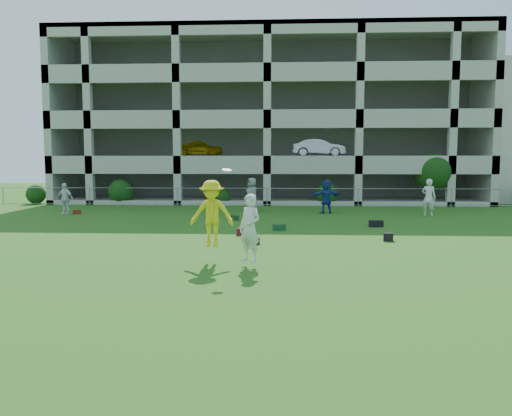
# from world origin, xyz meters

# --- Properties ---
(ground) EXTENTS (100.00, 100.00, 0.00)m
(ground) POSITION_xyz_m (0.00, 0.00, 0.00)
(ground) COLOR #235114
(ground) RESTS_ON ground
(bystander_b) EXTENTS (1.11, 0.68, 1.77)m
(bystander_b) POSITION_xyz_m (-11.07, 13.08, 0.88)
(bystander_b) COLOR white
(bystander_b) RESTS_ON ground
(bystander_c) EXTENTS (1.04, 1.16, 2.00)m
(bystander_c) POSITION_xyz_m (-0.76, 15.03, 1.00)
(bystander_c) COLOR gray
(bystander_c) RESTS_ON ground
(bystander_d) EXTENTS (1.88, 1.11, 1.93)m
(bystander_d) POSITION_xyz_m (3.49, 14.44, 0.97)
(bystander_d) COLOR navy
(bystander_d) RESTS_ON ground
(bystander_e) EXTENTS (0.88, 0.78, 2.02)m
(bystander_e) POSITION_xyz_m (8.92, 13.38, 1.01)
(bystander_e) COLOR silver
(bystander_e) RESTS_ON ground
(bag_red_a) EXTENTS (0.59, 0.39, 0.28)m
(bag_red_a) POSITION_xyz_m (-0.58, 6.02, 0.14)
(bag_red_a) COLOR #59110F
(bag_red_a) RESTS_ON ground
(bag_black_b) EXTENTS (0.41, 0.26, 0.22)m
(bag_black_b) POSITION_xyz_m (-0.02, 3.89, 0.11)
(bag_black_b) COLOR black
(bag_black_b) RESTS_ON ground
(bag_green_c) EXTENTS (0.59, 0.49, 0.26)m
(bag_green_c) POSITION_xyz_m (0.86, 7.44, 0.13)
(bag_green_c) COLOR #153C1D
(bag_green_c) RESTS_ON ground
(crate_d) EXTENTS (0.41, 0.41, 0.30)m
(crate_d) POSITION_xyz_m (4.98, 4.87, 0.15)
(crate_d) COLOR black
(crate_d) RESTS_ON ground
(bag_black_e) EXTENTS (0.65, 0.41, 0.30)m
(bag_black_e) POSITION_xyz_m (5.26, 8.75, 0.15)
(bag_black_e) COLOR black
(bag_black_e) RESTS_ON ground
(bag_red_f) EXTENTS (0.52, 0.42, 0.24)m
(bag_red_f) POSITION_xyz_m (-10.50, 13.32, 0.12)
(bag_red_f) COLOR #591C0F
(bag_red_f) RESTS_ON ground
(bag_green_g) EXTENTS (0.56, 0.57, 0.25)m
(bag_green_g) POSITION_xyz_m (-1.45, 10.98, 0.12)
(bag_green_g) COLOR #143818
(bag_green_g) RESTS_ON ground
(frisbee_contest) EXTENTS (2.24, 1.45, 2.65)m
(frisbee_contest) POSITION_xyz_m (-0.81, 0.51, 1.37)
(frisbee_contest) COLOR yellow
(frisbee_contest) RESTS_ON ground
(parking_garage) EXTENTS (30.00, 14.00, 12.00)m
(parking_garage) POSITION_xyz_m (-0.00, 27.70, 6.01)
(parking_garage) COLOR #9E998C
(parking_garage) RESTS_ON ground
(fence) EXTENTS (36.06, 0.06, 1.20)m
(fence) POSITION_xyz_m (0.00, 19.00, 0.61)
(fence) COLOR gray
(fence) RESTS_ON ground
(shrub_row) EXTENTS (34.38, 2.52, 3.50)m
(shrub_row) POSITION_xyz_m (4.59, 19.70, 1.51)
(shrub_row) COLOR #163D11
(shrub_row) RESTS_ON ground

